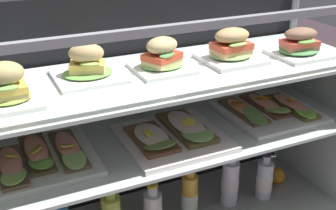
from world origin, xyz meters
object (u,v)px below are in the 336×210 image
(juice_bottle_back_left, at_px, (190,195))
(open_sandwich_tray_near_right_corner, at_px, (39,158))
(open_sandwich_tray_left_of_center, at_px, (270,110))
(juice_bottle_front_second, at_px, (153,210))
(plated_roll_sandwich_left_of_center, at_px, (6,88))
(open_sandwich_tray_far_left, at_px, (173,135))
(orange_fruit_beside_bottles, at_px, (277,176))
(plated_roll_sandwich_center, at_px, (231,49))
(juice_bottle_back_center, at_px, (264,179))
(plated_roll_sandwich_near_right_corner, at_px, (299,46))
(juice_bottle_front_fourth, at_px, (230,181))
(plated_roll_sandwich_far_left, at_px, (162,58))
(plated_roll_sandwich_near_left_corner, at_px, (87,67))

(juice_bottle_back_left, bearing_deg, open_sandwich_tray_near_right_corner, -179.22)
(open_sandwich_tray_left_of_center, bearing_deg, juice_bottle_front_second, 179.27)
(plated_roll_sandwich_left_of_center, relative_size, open_sandwich_tray_far_left, 0.52)
(orange_fruit_beside_bottles, bearing_deg, plated_roll_sandwich_left_of_center, -175.05)
(plated_roll_sandwich_center, height_order, juice_bottle_back_center, plated_roll_sandwich_center)
(open_sandwich_tray_far_left, bearing_deg, orange_fruit_beside_bottles, 8.20)
(plated_roll_sandwich_center, distance_m, plated_roll_sandwich_near_right_corner, 0.26)
(juice_bottle_front_second, height_order, juice_bottle_front_fourth, juice_bottle_front_fourth)
(plated_roll_sandwich_center, distance_m, orange_fruit_beside_bottles, 0.70)
(plated_roll_sandwich_left_of_center, xyz_separation_m, open_sandwich_tray_far_left, (0.51, 0.01, -0.26))
(open_sandwich_tray_near_right_corner, height_order, juice_bottle_back_left, open_sandwich_tray_near_right_corner)
(plated_roll_sandwich_near_right_corner, bearing_deg, juice_bottle_back_left, 171.09)
(juice_bottle_front_second, relative_size, juice_bottle_back_left, 0.91)
(plated_roll_sandwich_far_left, distance_m, plated_roll_sandwich_near_right_corner, 0.52)
(plated_roll_sandwich_near_left_corner, relative_size, juice_bottle_back_center, 0.98)
(juice_bottle_back_center, height_order, orange_fruit_beside_bottles, juice_bottle_back_center)
(plated_roll_sandwich_near_right_corner, relative_size, orange_fruit_beside_bottles, 2.55)
(plated_roll_sandwich_near_left_corner, distance_m, juice_bottle_back_left, 0.67)
(plated_roll_sandwich_near_left_corner, distance_m, juice_bottle_front_fourth, 0.77)
(juice_bottle_back_center, bearing_deg, open_sandwich_tray_far_left, -177.19)
(open_sandwich_tray_far_left, xyz_separation_m, open_sandwich_tray_left_of_center, (0.43, 0.03, -0.00))
(plated_roll_sandwich_left_of_center, xyz_separation_m, open_sandwich_tray_left_of_center, (0.94, 0.04, -0.27))
(open_sandwich_tray_near_right_corner, xyz_separation_m, juice_bottle_front_fourth, (0.72, 0.00, -0.30))
(plated_roll_sandwich_left_of_center, distance_m, open_sandwich_tray_far_left, 0.57)
(plated_roll_sandwich_near_right_corner, distance_m, juice_bottle_front_second, 0.81)
(plated_roll_sandwich_near_left_corner, height_order, juice_bottle_back_center, plated_roll_sandwich_near_left_corner)
(plated_roll_sandwich_center, relative_size, open_sandwich_tray_far_left, 0.58)
(plated_roll_sandwich_near_left_corner, xyz_separation_m, juice_bottle_front_fourth, (0.53, -0.04, -0.55))
(open_sandwich_tray_far_left, bearing_deg, open_sandwich_tray_left_of_center, 4.12)
(plated_roll_sandwich_near_right_corner, height_order, juice_bottle_back_center, plated_roll_sandwich_near_right_corner)
(juice_bottle_back_left, distance_m, orange_fruit_beside_bottles, 0.45)
(plated_roll_sandwich_near_left_corner, bearing_deg, plated_roll_sandwich_center, -5.41)
(plated_roll_sandwich_left_of_center, relative_size, plated_roll_sandwich_far_left, 0.94)
(plated_roll_sandwich_left_of_center, relative_size, open_sandwich_tray_near_right_corner, 0.51)
(plated_roll_sandwich_near_right_corner, distance_m, open_sandwich_tray_left_of_center, 0.27)
(plated_roll_sandwich_far_left, distance_m, open_sandwich_tray_left_of_center, 0.51)
(plated_roll_sandwich_far_left, height_order, plated_roll_sandwich_near_right_corner, plated_roll_sandwich_far_left)
(plated_roll_sandwich_far_left, bearing_deg, open_sandwich_tray_near_right_corner, -177.64)
(plated_roll_sandwich_near_right_corner, relative_size, open_sandwich_tray_near_right_corner, 0.52)
(juice_bottle_back_left, distance_m, juice_bottle_back_center, 0.34)
(open_sandwich_tray_near_right_corner, bearing_deg, plated_roll_sandwich_near_left_corner, 14.18)
(open_sandwich_tray_left_of_center, height_order, juice_bottle_front_second, open_sandwich_tray_left_of_center)
(plated_roll_sandwich_center, xyz_separation_m, plated_roll_sandwich_near_right_corner, (0.25, -0.06, -0.01))
(juice_bottle_back_left, distance_m, juice_bottle_front_fourth, 0.18)
(plated_roll_sandwich_near_left_corner, distance_m, plated_roll_sandwich_far_left, 0.25)
(plated_roll_sandwich_far_left, bearing_deg, plated_roll_sandwich_near_left_corner, 173.15)
(juice_bottle_back_center, bearing_deg, orange_fruit_beside_bottles, 26.60)
(plated_roll_sandwich_near_left_corner, xyz_separation_m, juice_bottle_back_center, (0.69, -0.07, -0.57))
(juice_bottle_front_fourth, bearing_deg, juice_bottle_back_center, -9.75)
(juice_bottle_front_fourth, distance_m, juice_bottle_back_center, 0.16)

